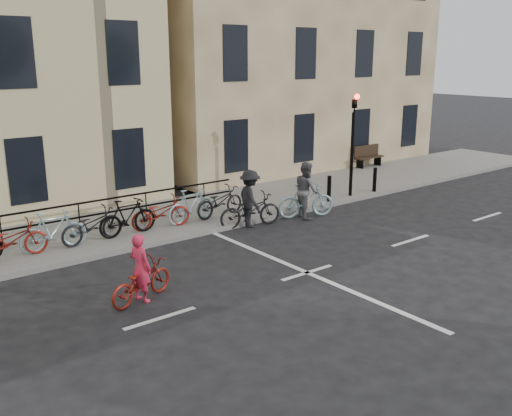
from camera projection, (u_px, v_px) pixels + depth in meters
ground at (307, 273)px, 13.76m from camera, size 120.00×120.00×0.00m
sidewalk at (55, 241)px, 15.91m from camera, size 46.00×4.00×0.15m
building_east at (262, 32)px, 27.41m from camera, size 14.00×10.00×12.00m
traffic_light at (353, 132)px, 20.12m from camera, size 0.18×0.30×3.90m
bollard_east at (329, 188)px, 19.81m from camera, size 0.14×0.14×0.90m
bollard_west at (375, 180)px, 21.25m from camera, size 0.14×0.14×0.90m
bench at (368, 155)px, 26.02m from camera, size 1.60×0.41×0.97m
parked_bikes at (91, 224)px, 15.45m from camera, size 10.40×1.23×1.05m
cyclist_pink at (141, 278)px, 12.07m from camera, size 1.78×1.08×1.50m
cyclist_grey at (306, 195)px, 18.28m from camera, size 1.95×1.19×1.82m
cyclist_dark at (250, 205)px, 17.30m from camera, size 2.09×1.26×1.76m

